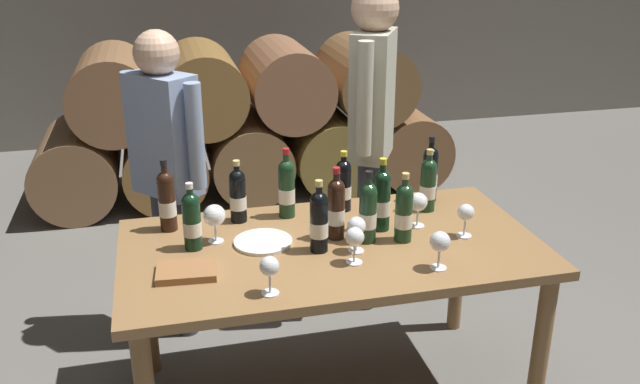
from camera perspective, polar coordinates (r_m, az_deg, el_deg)
name	(u,v)px	position (r m, az deg, el deg)	size (l,w,h in m)	color
barrel_stack	(246,124)	(5.23, -6.31, 5.76)	(3.12, 0.90, 1.15)	#8E6745
dining_table	(332,264)	(2.80, 0.98, -6.07)	(1.70, 0.90, 0.76)	olive
wine_bottle_0	(192,220)	(2.72, -10.78, -2.38)	(0.07, 0.07, 0.28)	black
wine_bottle_1	(319,221)	(2.65, -0.09, -2.45)	(0.07, 0.07, 0.30)	black
wine_bottle_2	(404,212)	(2.76, 7.10, -1.68)	(0.07, 0.07, 0.30)	#19381E
wine_bottle_3	(287,188)	(2.96, -2.84, 0.37)	(0.07, 0.07, 0.32)	#19381E
wine_bottle_4	(382,199)	(2.84, 5.24, -0.63)	(0.07, 0.07, 0.32)	black
wine_bottle_5	(238,195)	(2.94, -6.96, -0.25)	(0.07, 0.07, 0.28)	black
wine_bottle_6	(167,200)	(2.90, -12.82, -0.67)	(0.07, 0.07, 0.32)	black
wine_bottle_7	(343,185)	(3.04, 1.99, 0.64)	(0.07, 0.07, 0.28)	black
wine_bottle_8	(368,212)	(2.73, 4.06, -1.66)	(0.07, 0.07, 0.31)	#19381E
wine_bottle_9	(430,173)	(3.18, 9.27, 1.58)	(0.07, 0.07, 0.31)	black
wine_bottle_10	(428,184)	(3.07, 9.11, 0.66)	(0.07, 0.07, 0.29)	#19381E
wine_bottle_11	(336,208)	(2.76, 1.37, -1.36)	(0.07, 0.07, 0.31)	black
wine_glass_0	(269,268)	(2.36, -4.29, -6.40)	(0.07, 0.07, 0.15)	white
wine_glass_1	(440,243)	(2.56, 10.10, -4.25)	(0.08, 0.08, 0.15)	white
wine_glass_2	(356,227)	(2.66, 3.10, -2.99)	(0.07, 0.07, 0.15)	white
wine_glass_3	(466,214)	(2.85, 12.21, -1.80)	(0.07, 0.07, 0.14)	white
wine_glass_4	(355,238)	(2.57, 2.94, -3.92)	(0.07, 0.07, 0.15)	white
wine_glass_5	(214,216)	(2.76, -8.91, -2.03)	(0.09, 0.09, 0.16)	white
wine_glass_6	(418,203)	(2.90, 8.30, -0.92)	(0.08, 0.08, 0.15)	white
tasting_notebook	(186,271)	(2.57, -11.22, -6.58)	(0.22, 0.16, 0.03)	#936038
serving_plate	(263,242)	(2.77, -4.83, -4.22)	(0.24, 0.24, 0.01)	white
sommelier_presenting	(372,121)	(3.44, 4.40, 5.99)	(0.31, 0.45, 1.72)	#383842
taster_seated_left	(166,162)	(3.29, -12.87, 2.50)	(0.35, 0.39, 1.54)	#383842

